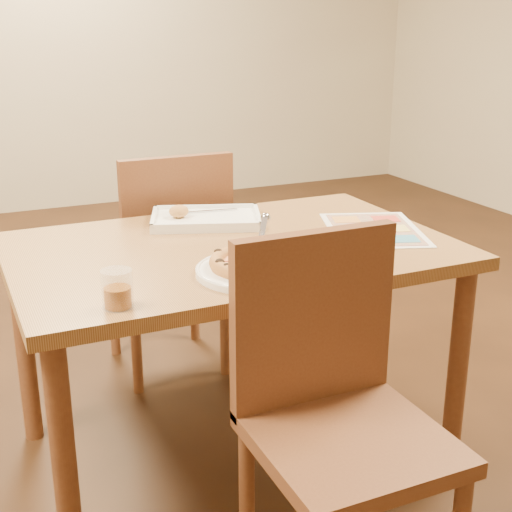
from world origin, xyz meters
name	(u,v)px	position (x,y,z in m)	size (l,w,h in m)	color
room	(229,24)	(0.00, 0.00, 1.35)	(7.00, 7.00, 7.00)	#321C0D
dining_table	(232,271)	(0.00, 0.00, 0.63)	(1.30, 0.85, 0.72)	#9C713E
chair_near	(331,378)	(0.00, -0.60, 0.57)	(0.42, 0.42, 0.47)	brown
chair_far	(172,239)	(0.00, 0.60, 0.57)	(0.42, 0.42, 0.47)	brown
plate	(256,271)	(-0.04, -0.26, 0.73)	(0.32, 0.32, 0.02)	white
pizza	(256,262)	(-0.04, -0.26, 0.75)	(0.25, 0.25, 0.04)	#BF7F41
pizza_cutter	(262,236)	(0.00, -0.22, 0.81)	(0.09, 0.14, 0.09)	silver
appetizer_tray	(204,219)	(0.01, 0.26, 0.73)	(0.42, 0.35, 0.06)	white
glass_tumbler	(117,291)	(-0.43, -0.34, 0.76)	(0.07, 0.07, 0.09)	#7E3E09
menu	(374,229)	(0.47, -0.05, 0.72)	(0.29, 0.40, 0.01)	white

